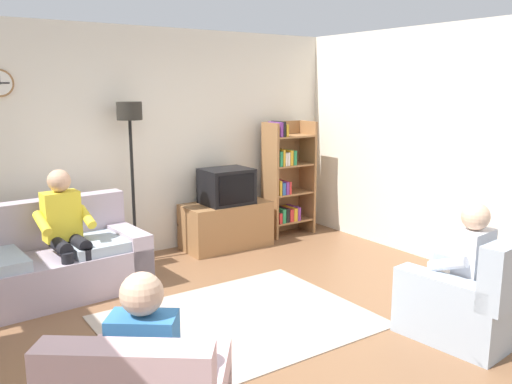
% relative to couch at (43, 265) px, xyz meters
% --- Properties ---
extents(ground_plane, '(12.00, 12.00, 0.00)m').
position_rel_couch_xyz_m(ground_plane, '(1.23, -1.86, -0.31)').
color(ground_plane, brown).
extents(back_wall_assembly, '(6.20, 0.17, 2.70)m').
position_rel_couch_xyz_m(back_wall_assembly, '(1.23, 0.80, 1.04)').
color(back_wall_assembly, silver).
rests_on(back_wall_assembly, ground_plane).
extents(right_wall, '(0.12, 5.80, 2.70)m').
position_rel_couch_xyz_m(right_wall, '(4.09, -1.86, 1.04)').
color(right_wall, silver).
rests_on(right_wall, ground_plane).
extents(couch, '(1.95, 1.00, 0.90)m').
position_rel_couch_xyz_m(couch, '(0.00, 0.00, 0.00)').
color(couch, '#A899A8').
rests_on(couch, ground_plane).
extents(tv_stand, '(1.10, 0.56, 0.57)m').
position_rel_couch_xyz_m(tv_stand, '(2.30, 0.39, -0.03)').
color(tv_stand, olive).
rests_on(tv_stand, ground_plane).
extents(tv, '(0.60, 0.49, 0.44)m').
position_rel_couch_xyz_m(tv, '(2.30, 0.37, 0.48)').
color(tv, black).
rests_on(tv, tv_stand).
extents(bookshelf, '(0.68, 0.36, 1.57)m').
position_rel_couch_xyz_m(bookshelf, '(3.30, 0.46, 0.46)').
color(bookshelf, olive).
rests_on(bookshelf, ground_plane).
extents(floor_lamp, '(0.28, 0.28, 1.85)m').
position_rel_couch_xyz_m(floor_lamp, '(1.13, 0.49, 1.14)').
color(floor_lamp, black).
rests_on(floor_lamp, ground_plane).
extents(armchair_near_bookshelf, '(0.89, 0.97, 0.90)m').
position_rel_couch_xyz_m(armchair_near_bookshelf, '(2.67, -2.83, -0.02)').
color(armchair_near_bookshelf, '#9EADBC').
rests_on(armchair_near_bookshelf, ground_plane).
extents(area_rug, '(2.20, 1.70, 0.01)m').
position_rel_couch_xyz_m(area_rug, '(1.25, -1.55, -0.31)').
color(area_rug, '#AD9E8E').
rests_on(area_rug, ground_plane).
extents(person_on_couch, '(0.53, 0.55, 1.24)m').
position_rel_couch_xyz_m(person_on_couch, '(0.21, -0.11, 0.39)').
color(person_on_couch, yellow).
rests_on(person_on_couch, ground_plane).
extents(person_in_left_armchair, '(0.62, 0.64, 1.12)m').
position_rel_couch_xyz_m(person_in_left_armchair, '(-0.07, -2.78, 0.29)').
color(person_in_left_armchair, '#3372B2').
rests_on(person_in_left_armchair, ground_plane).
extents(person_in_right_armchair, '(0.54, 0.57, 1.12)m').
position_rel_couch_xyz_m(person_in_right_armchair, '(2.66, -2.74, 0.29)').
color(person_in_right_armchair, silver).
rests_on(person_in_right_armchair, ground_plane).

